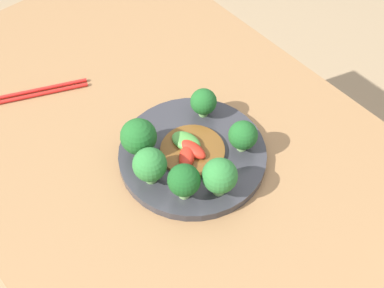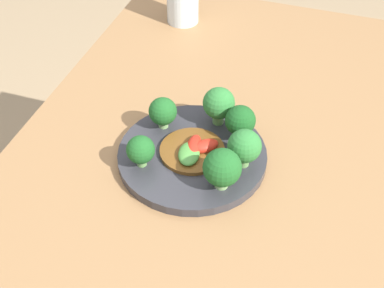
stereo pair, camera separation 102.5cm
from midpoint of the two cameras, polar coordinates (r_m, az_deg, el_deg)
name	(u,v)px [view 2 (the right image)]	position (r m, az deg, el deg)	size (l,w,h in m)	color
table	(201,280)	(1.07, -14.34, -36.52)	(1.13, 0.66, 0.71)	olive
plate	(192,156)	(0.73, -21.56, -30.23)	(0.25, 0.25, 0.02)	#333338
broccoli_west	(217,103)	(0.69, -17.27, -23.49)	(0.06, 0.06, 0.07)	#70A356
broccoli_northeast	(222,168)	(0.65, -20.41, -35.65)	(0.06, 0.06, 0.07)	#89B76B
broccoli_north	(244,148)	(0.65, -15.78, -32.55)	(0.05, 0.05, 0.07)	#70A356
broccoli_southwest	(163,112)	(0.73, -24.88, -23.55)	(0.05, 0.05, 0.06)	#89B76B
broccoli_northwest	(240,121)	(0.67, -14.71, -27.30)	(0.05, 0.05, 0.07)	#89B76B
broccoli_southeast	(141,150)	(0.71, -30.10, -29.74)	(0.05, 0.05, 0.06)	#70A356
stirfry_center	(193,150)	(0.71, -21.83, -30.05)	(0.11, 0.11, 0.02)	brown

